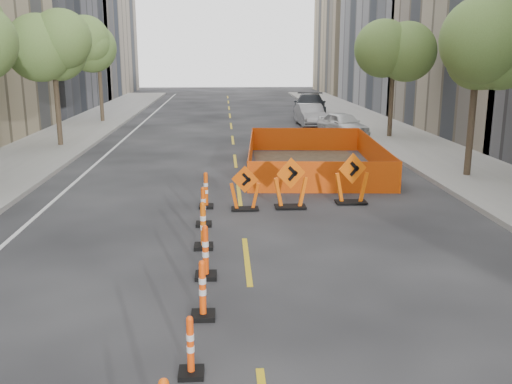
{
  "coord_description": "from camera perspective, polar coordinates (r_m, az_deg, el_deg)",
  "views": [
    {
      "loc": [
        -0.48,
        -7.95,
        4.49
      ],
      "look_at": [
        0.31,
        5.88,
        1.1
      ],
      "focal_mm": 40.0,
      "sensor_mm": 36.0,
      "label": 1
    }
  ],
  "objects": [
    {
      "name": "channelizer_6",
      "position": [
        15.16,
        -5.28,
        -1.45
      ],
      "size": [
        0.42,
        0.42,
        1.06
      ],
      "primitive_type": null,
      "color": "#E04809",
      "rests_on": "ground"
    },
    {
      "name": "parked_car_far",
      "position": [
        41.79,
        5.4,
        8.63
      ],
      "size": [
        3.06,
        5.84,
        1.61
      ],
      "primitive_type": "imported",
      "rotation": [
        0.0,
        0.0,
        -0.15
      ],
      "color": "black",
      "rests_on": "ground"
    },
    {
      "name": "tree_l_d",
      "position": [
        38.76,
        -15.49,
        13.32
      ],
      "size": [
        2.8,
        2.8,
        5.95
      ],
      "color": "#382B1E",
      "rests_on": "ground"
    },
    {
      "name": "channelizer_3",
      "position": [
        9.99,
        -5.36,
        -9.67
      ],
      "size": [
        0.42,
        0.42,
        1.06
      ],
      "primitive_type": null,
      "color": "#FF4A0A",
      "rests_on": "ground"
    },
    {
      "name": "channelizer_4",
      "position": [
        11.67,
        -5.08,
        -5.97
      ],
      "size": [
        0.44,
        0.44,
        1.12
      ],
      "primitive_type": null,
      "color": "#E74109",
      "rests_on": "ground"
    },
    {
      "name": "tree_l_c",
      "position": [
        29.05,
        -19.62,
        13.05
      ],
      "size": [
        2.8,
        2.8,
        5.95
      ],
      "color": "#382B1E",
      "rests_on": "ground"
    },
    {
      "name": "ground_plane",
      "position": [
        9.14,
        0.17,
        -15.67
      ],
      "size": [
        140.0,
        140.0,
        0.0
      ],
      "primitive_type": "plane",
      "color": "black"
    },
    {
      "name": "tree_r_c",
      "position": [
        31.24,
        13.62,
        13.44
      ],
      "size": [
        2.8,
        2.8,
        5.95
      ],
      "color": "#382B1E",
      "rests_on": "ground"
    },
    {
      "name": "channelizer_7",
      "position": [
        16.92,
        -5.03,
        0.2
      ],
      "size": [
        0.43,
        0.43,
        1.08
      ],
      "primitive_type": null,
      "color": "#DD4909",
      "rests_on": "ground"
    },
    {
      "name": "bld_right_e",
      "position": [
        68.89,
        11.92,
        16.39
      ],
      "size": [
        12.0,
        14.0,
        16.0
      ],
      "primitive_type": "cube",
      "color": "tan",
      "rests_on": "ground"
    },
    {
      "name": "safety_fence",
      "position": [
        22.88,
        5.72,
        3.72
      ],
      "size": [
        5.56,
        8.81,
        1.06
      ],
      "primitive_type": null,
      "rotation": [
        0.0,
        0.0,
        -0.07
      ],
      "color": "#DA570B",
      "rests_on": "ground"
    },
    {
      "name": "channelizer_2",
      "position": [
        8.39,
        -6.57,
        -15.05
      ],
      "size": [
        0.36,
        0.36,
        0.92
      ],
      "primitive_type": null,
      "color": "#FF460A",
      "rests_on": "ground"
    },
    {
      "name": "parked_car_near",
      "position": [
        31.98,
        8.68,
        6.72
      ],
      "size": [
        2.63,
        4.17,
        1.32
      ],
      "primitive_type": "imported",
      "rotation": [
        0.0,
        0.0,
        0.3
      ],
      "color": "white",
      "rests_on": "ground"
    },
    {
      "name": "chevron_sign_left",
      "position": [
        16.58,
        -1.12,
        0.4
      ],
      "size": [
        0.99,
        0.73,
        1.33
      ],
      "primitive_type": null,
      "rotation": [
        0.0,
        0.0,
        -0.24
      ],
      "color": "#DA4F09",
      "rests_on": "ground"
    },
    {
      "name": "chevron_sign_center",
      "position": [
        16.78,
        3.49,
        0.89
      ],
      "size": [
        1.16,
        0.9,
        1.53
      ],
      "primitive_type": null,
      "rotation": [
        0.0,
        0.0,
        0.32
      ],
      "color": "#EB5A09",
      "rests_on": "ground"
    },
    {
      "name": "channelizer_5",
      "position": [
        13.4,
        -5.3,
        -3.33
      ],
      "size": [
        0.45,
        0.45,
        1.14
      ],
      "primitive_type": null,
      "color": "#E55A09",
      "rests_on": "ground"
    },
    {
      "name": "tree_r_b",
      "position": [
        21.83,
        21.29,
        12.94
      ],
      "size": [
        2.8,
        2.8,
        5.95
      ],
      "color": "#382B1E",
      "rests_on": "ground"
    },
    {
      "name": "bld_left_d",
      "position": [
        50.02,
        -23.46,
        15.54
      ],
      "size": [
        12.0,
        16.0,
        14.0
      ],
      "primitive_type": "cube",
      "color": "#4C4C51",
      "rests_on": "ground"
    },
    {
      "name": "chevron_sign_right",
      "position": [
        17.51,
        9.57,
        1.35
      ],
      "size": [
        1.19,
        0.93,
        1.57
      ],
      "primitive_type": null,
      "rotation": [
        0.0,
        0.0,
        0.32
      ],
      "color": "#E65909",
      "rests_on": "ground"
    },
    {
      "name": "parked_car_mid",
      "position": [
        36.3,
        5.44,
        7.68
      ],
      "size": [
        1.61,
        4.23,
        1.38
      ],
      "primitive_type": "imported",
      "rotation": [
        0.0,
        0.0,
        0.04
      ],
      "color": "#959499",
      "rests_on": "ground"
    },
    {
      "name": "sidewalk_right",
      "position": [
        22.52,
        21.7,
        1.46
      ],
      "size": [
        4.0,
        90.0,
        0.15
      ],
      "primitive_type": "cube",
      "color": "gray",
      "rests_on": "ground"
    }
  ]
}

